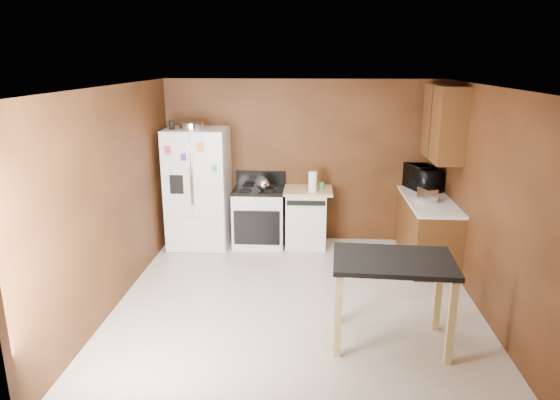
# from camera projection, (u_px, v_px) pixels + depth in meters

# --- Properties ---
(floor) EXTENTS (4.50, 4.50, 0.00)m
(floor) POSITION_uv_depth(u_px,v_px,m) (296.00, 303.00, 5.89)
(floor) COLOR beige
(floor) RESTS_ON ground
(ceiling) EXTENTS (4.50, 4.50, 0.00)m
(ceiling) POSITION_uv_depth(u_px,v_px,m) (299.00, 87.00, 5.21)
(ceiling) COLOR white
(ceiling) RESTS_ON ground
(wall_back) EXTENTS (4.20, 0.00, 4.20)m
(wall_back) POSITION_uv_depth(u_px,v_px,m) (302.00, 162.00, 7.71)
(wall_back) COLOR #5B3118
(wall_back) RESTS_ON ground
(wall_front) EXTENTS (4.20, 0.00, 4.20)m
(wall_front) POSITION_uv_depth(u_px,v_px,m) (287.00, 293.00, 3.39)
(wall_front) COLOR #5B3118
(wall_front) RESTS_ON ground
(wall_left) EXTENTS (0.00, 4.50, 4.50)m
(wall_left) POSITION_uv_depth(u_px,v_px,m) (113.00, 198.00, 5.68)
(wall_left) COLOR #5B3118
(wall_left) RESTS_ON ground
(wall_right) EXTENTS (0.00, 4.50, 4.50)m
(wall_right) POSITION_uv_depth(u_px,v_px,m) (490.00, 205.00, 5.42)
(wall_right) COLOR #5B3118
(wall_right) RESTS_ON ground
(roasting_pan) EXTENTS (0.37, 0.37, 0.09)m
(roasting_pan) POSITION_uv_depth(u_px,v_px,m) (192.00, 126.00, 7.26)
(roasting_pan) COLOR silver
(roasting_pan) RESTS_ON refrigerator
(pen_cup) EXTENTS (0.08, 0.08, 0.12)m
(pen_cup) POSITION_uv_depth(u_px,v_px,m) (172.00, 125.00, 7.17)
(pen_cup) COLOR black
(pen_cup) RESTS_ON refrigerator
(kettle) EXTENTS (0.18, 0.18, 0.18)m
(kettle) POSITION_uv_depth(u_px,v_px,m) (263.00, 184.00, 7.38)
(kettle) COLOR silver
(kettle) RESTS_ON gas_range
(paper_towel) EXTENTS (0.15, 0.15, 0.30)m
(paper_towel) POSITION_uv_depth(u_px,v_px,m) (313.00, 182.00, 7.33)
(paper_towel) COLOR white
(paper_towel) RESTS_ON dishwasher
(green_canister) EXTENTS (0.12, 0.12, 0.10)m
(green_canister) POSITION_uv_depth(u_px,v_px,m) (321.00, 185.00, 7.52)
(green_canister) COLOR #44B15F
(green_canister) RESTS_ON dishwasher
(toaster) EXTENTS (0.25, 0.30, 0.19)m
(toaster) POSITION_uv_depth(u_px,v_px,m) (427.00, 195.00, 6.81)
(toaster) COLOR silver
(toaster) RESTS_ON right_cabinets
(microwave) EXTENTS (0.58, 0.70, 0.33)m
(microwave) POSITION_uv_depth(u_px,v_px,m) (422.00, 178.00, 7.43)
(microwave) COLOR black
(microwave) RESTS_ON right_cabinets
(refrigerator) EXTENTS (0.90, 0.80, 1.80)m
(refrigerator) POSITION_uv_depth(u_px,v_px,m) (198.00, 188.00, 7.53)
(refrigerator) COLOR white
(refrigerator) RESTS_ON ground
(gas_range) EXTENTS (0.76, 0.68, 1.10)m
(gas_range) POSITION_uv_depth(u_px,v_px,m) (259.00, 216.00, 7.65)
(gas_range) COLOR white
(gas_range) RESTS_ON ground
(dishwasher) EXTENTS (0.78, 0.63, 0.89)m
(dishwasher) POSITION_uv_depth(u_px,v_px,m) (306.00, 217.00, 7.63)
(dishwasher) COLOR white
(dishwasher) RESTS_ON ground
(right_cabinets) EXTENTS (0.63, 1.58, 2.45)m
(right_cabinets) POSITION_uv_depth(u_px,v_px,m) (432.00, 198.00, 6.95)
(right_cabinets) COLOR brown
(right_cabinets) RESTS_ON ground
(island) EXTENTS (1.21, 0.84, 0.91)m
(island) POSITION_uv_depth(u_px,v_px,m) (393.00, 272.00, 4.89)
(island) COLOR black
(island) RESTS_ON ground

